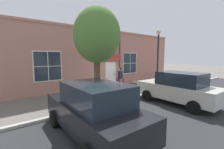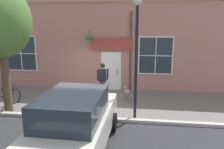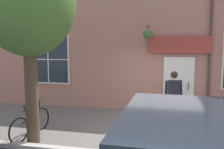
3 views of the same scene
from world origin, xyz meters
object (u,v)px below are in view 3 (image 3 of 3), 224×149
at_px(pedestrian_walking, 174,93).
at_px(street_tree_by_curb, 29,2).
at_px(dog_on_leash, 215,117).
at_px(leaning_bicycle, 31,123).

bearing_deg(pedestrian_walking, street_tree_by_curb, -57.75).
height_order(pedestrian_walking, street_tree_by_curb, street_tree_by_curb).
distance_m(pedestrian_walking, dog_on_leash, 1.38).
bearing_deg(street_tree_by_curb, pedestrian_walking, 122.25).
xyz_separation_m(street_tree_by_curb, leaning_bicycle, (-0.47, -0.35, -3.22)).
height_order(dog_on_leash, street_tree_by_curb, street_tree_by_curb).
bearing_deg(street_tree_by_curb, dog_on_leash, 111.79).
bearing_deg(dog_on_leash, pedestrian_walking, -106.06).
xyz_separation_m(pedestrian_walking, leaning_bicycle, (1.78, -3.92, -0.67)).
height_order(pedestrian_walking, dog_on_leash, pedestrian_walking).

